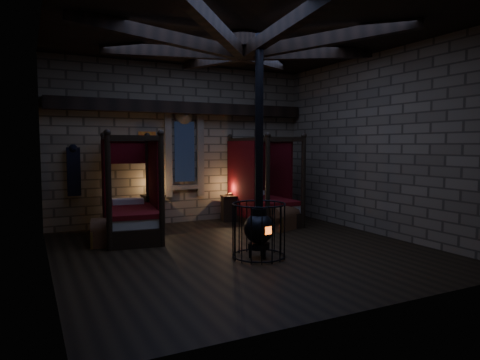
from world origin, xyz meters
name	(u,v)px	position (x,y,z in m)	size (l,w,h in m)	color
room	(241,59)	(0.00, 0.09, 3.74)	(7.02, 7.02, 4.29)	black
bed_left	(131,213)	(-1.73, 2.16, 0.56)	(1.40, 2.29, 2.27)	black
bed_right	(263,202)	(1.85, 2.44, 0.56)	(1.17, 2.19, 2.27)	black
trunk_left	(112,233)	(-2.26, 1.50, 0.26)	(0.92, 0.72, 0.60)	brown
trunk_right	(282,218)	(1.82, 1.42, 0.27)	(0.97, 0.81, 0.61)	brown
nightstand_left	(153,211)	(-0.96, 3.12, 0.42)	(0.54, 0.52, 1.01)	black
nightstand_right	(229,208)	(1.14, 3.05, 0.36)	(0.52, 0.50, 0.77)	black
stove	(259,225)	(0.00, -0.67, 0.62)	(0.99, 0.99, 4.05)	black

